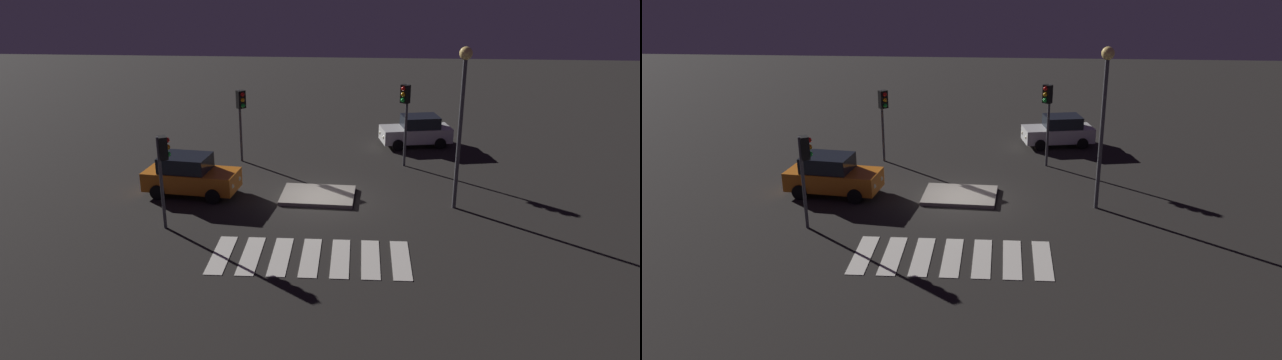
{
  "view_description": "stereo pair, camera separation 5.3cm",
  "coord_description": "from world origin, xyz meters",
  "views": [
    {
      "loc": [
        1.73,
        -27.32,
        11.23
      ],
      "look_at": [
        0.0,
        0.0,
        1.0
      ],
      "focal_mm": 35.36,
      "sensor_mm": 36.0,
      "label": 1
    },
    {
      "loc": [
        1.79,
        -27.32,
        11.23
      ],
      "look_at": [
        0.0,
        0.0,
        1.0
      ],
      "focal_mm": 35.36,
      "sensor_mm": 36.0,
      "label": 2
    }
  ],
  "objects": [
    {
      "name": "ground_plane",
      "position": [
        0.0,
        0.0,
        0.0
      ],
      "size": [
        80.0,
        80.0,
        0.0
      ],
      "primitive_type": "plane",
      "color": "black"
    },
    {
      "name": "traffic_island",
      "position": [
        -0.12,
        0.33,
        0.09
      ],
      "size": [
        3.55,
        2.74,
        0.18
      ],
      "color": "gray",
      "rests_on": "ground"
    },
    {
      "name": "car_white",
      "position": [
        5.18,
        8.98,
        0.88
      ],
      "size": [
        4.34,
        2.53,
        1.8
      ],
      "rotation": [
        0.0,
        0.0,
        3.33
      ],
      "color": "silver",
      "rests_on": "ground"
    },
    {
      "name": "car_orange",
      "position": [
        -6.21,
        0.36,
        0.95
      ],
      "size": [
        4.62,
        2.53,
        1.94
      ],
      "rotation": [
        0.0,
        0.0,
        -0.13
      ],
      "color": "orange",
      "rests_on": "ground"
    },
    {
      "name": "traffic_light_south",
      "position": [
        -6.2,
        -3.45,
        3.04
      ],
      "size": [
        0.53,
        0.54,
        4.01
      ],
      "rotation": [
        0.0,
        0.0,
        0.51
      ],
      "color": "#47474C",
      "rests_on": "ground"
    },
    {
      "name": "traffic_light_north",
      "position": [
        4.15,
        5.07,
        3.39
      ],
      "size": [
        0.54,
        0.53,
        4.47
      ],
      "rotation": [
        0.0,
        0.0,
        -2.26
      ],
      "color": "#47474C",
      "rests_on": "ground"
    },
    {
      "name": "traffic_light_west",
      "position": [
        -4.59,
        5.31,
        3.03
      ],
      "size": [
        0.54,
        0.53,
        4.0
      ],
      "rotation": [
        0.0,
        0.0,
        -0.86
      ],
      "color": "#47474C",
      "rests_on": "ground"
    },
    {
      "name": "street_lamp",
      "position": [
        6.15,
        -0.54,
        5.0
      ],
      "size": [
        0.56,
        0.56,
        7.28
      ],
      "color": "#47474C",
      "rests_on": "ground"
    },
    {
      "name": "crosswalk_near",
      "position": [
        0.0,
        -5.84,
        0.01
      ],
      "size": [
        7.6,
        3.2,
        0.02
      ],
      "color": "silver",
      "rests_on": "ground"
    }
  ]
}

